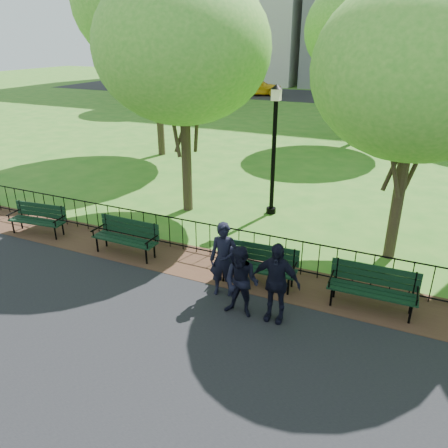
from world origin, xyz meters
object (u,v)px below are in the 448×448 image
at_px(park_bench_left_a, 127,233).
at_px(park_bench_left_b, 38,216).
at_px(lamppost, 274,147).
at_px(tree_far_c, 365,30).
at_px(park_bench_main, 247,258).
at_px(tree_mid_w, 153,2).
at_px(sedan_silver, 419,96).
at_px(person_mid, 241,282).
at_px(tree_far_w, 183,14).
at_px(person_left, 224,260).
at_px(park_bench_right_a, 373,284).
at_px(tree_near_w, 183,48).
at_px(taxi, 256,86).
at_px(person_right, 275,282).
at_px(tree_near_e, 420,70).

distance_m(park_bench_left_a, park_bench_left_b, 3.07).
xyz_separation_m(park_bench_left_b, lamppost, (5.53, 4.24, 1.63)).
xyz_separation_m(park_bench_left_b, tree_far_c, (6.22, 15.18, 4.95)).
relative_size(park_bench_main, tree_mid_w, 0.19).
bearing_deg(sedan_silver, park_bench_main, -173.29).
xyz_separation_m(park_bench_main, person_mid, (0.38, -1.23, 0.14)).
relative_size(park_bench_left_a, tree_far_w, 0.18).
height_order(tree_mid_w, person_left, tree_mid_w).
xyz_separation_m(park_bench_right_a, tree_mid_w, (-10.85, 9.17, 5.96)).
xyz_separation_m(tree_near_w, tree_far_w, (-11.70, 20.90, 1.84)).
height_order(park_bench_main, tree_near_w, tree_near_w).
bearing_deg(tree_far_w, park_bench_left_a, -64.10).
bearing_deg(lamppost, person_mid, -77.23).
bearing_deg(park_bench_left_a, park_bench_main, -0.32).
bearing_deg(park_bench_left_b, sedan_silver, 68.07).
bearing_deg(sedan_silver, tree_mid_w, 166.23).
height_order(person_left, taxi, person_left).
relative_size(park_bench_left_b, tree_far_w, 0.18).
distance_m(park_bench_main, lamppost, 4.66).
bearing_deg(tree_far_w, park_bench_main, -58.14).
height_order(tree_near_w, tree_far_c, tree_far_c).
bearing_deg(person_mid, sedan_silver, 86.61).
distance_m(park_bench_right_a, person_right, 2.12).
xyz_separation_m(park_bench_main, tree_far_c, (-0.19, 15.26, 4.86)).
relative_size(tree_far_w, person_right, 5.81).
relative_size(park_bench_left_a, person_mid, 1.19).
height_order(park_bench_right_a, taxi, taxi).
height_order(park_bench_main, lamppost, lamppost).
xyz_separation_m(park_bench_right_a, tree_near_w, (-6.21, 3.37, 4.34)).
relative_size(tree_near_e, person_mid, 4.36).
distance_m(park_bench_right_a, tree_near_w, 8.29).
distance_m(park_bench_left_a, tree_near_w, 5.54).
relative_size(park_bench_main, park_bench_left_a, 1.00).
relative_size(person_left, person_right, 1.00).
xyz_separation_m(park_bench_right_a, tree_near_e, (0.12, 2.59, 3.98)).
bearing_deg(person_left, person_right, -33.29).
distance_m(park_bench_main, sedan_silver, 32.13).
relative_size(park_bench_main, tree_far_c, 0.23).
relative_size(tree_near_e, tree_mid_w, 0.70).
xyz_separation_m(tree_near_w, sedan_silver, (5.77, 28.55, -4.20)).
bearing_deg(sedan_silver, tree_near_e, -168.08).
distance_m(park_bench_left_b, tree_far_c, 17.14).
height_order(tree_near_w, person_left, tree_near_w).
height_order(park_bench_main, person_right, person_right).
bearing_deg(park_bench_left_a, person_left, -12.43).
distance_m(tree_near_w, tree_near_e, 6.38).
height_order(lamppost, person_left, lamppost).
bearing_deg(person_right, lamppost, 107.78).
bearing_deg(lamppost, person_right, -70.53).
bearing_deg(park_bench_main, person_left, -115.16).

